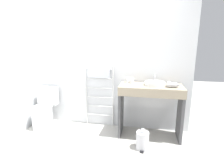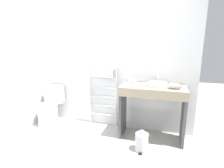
# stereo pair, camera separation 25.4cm
# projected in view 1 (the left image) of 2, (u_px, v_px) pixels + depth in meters

# --- Properties ---
(wall_back) EXTENTS (2.99, 0.12, 2.57)m
(wall_back) POSITION_uv_depth(u_px,v_px,m) (106.00, 57.00, 3.14)
(wall_back) COLOR silver
(wall_back) RESTS_ON ground_plane
(wall_side) EXTENTS (0.12, 2.00, 2.57)m
(wall_side) POSITION_uv_depth(u_px,v_px,m) (5.00, 59.00, 2.71)
(wall_side) COLOR silver
(wall_side) RESTS_ON ground_plane
(toilet) EXTENTS (0.38, 0.50, 0.74)m
(toilet) POSITION_uv_depth(u_px,v_px,m) (44.00, 112.00, 3.22)
(toilet) COLOR white
(toilet) RESTS_ON ground_plane
(towel_radiator) EXTENTS (0.54, 0.06, 1.12)m
(towel_radiator) POSITION_uv_depth(u_px,v_px,m) (99.00, 85.00, 3.16)
(towel_radiator) COLOR silver
(towel_radiator) RESTS_ON ground_plane
(vanity_counter) EXTENTS (0.99, 0.47, 0.88)m
(vanity_counter) POSITION_uv_depth(u_px,v_px,m) (150.00, 102.00, 2.81)
(vanity_counter) COLOR gray
(vanity_counter) RESTS_ON ground_plane
(sink_basin) EXTENTS (0.32, 0.32, 0.06)m
(sink_basin) POSITION_uv_depth(u_px,v_px,m) (155.00, 83.00, 2.76)
(sink_basin) COLOR white
(sink_basin) RESTS_ON vanity_counter
(faucet) EXTENTS (0.02, 0.10, 0.14)m
(faucet) POSITION_uv_depth(u_px,v_px,m) (155.00, 78.00, 2.91)
(faucet) COLOR silver
(faucet) RESTS_ON vanity_counter
(cup_near_wall) EXTENTS (0.06, 0.06, 0.09)m
(cup_near_wall) POSITION_uv_depth(u_px,v_px,m) (128.00, 80.00, 2.96)
(cup_near_wall) COLOR white
(cup_near_wall) RESTS_ON vanity_counter
(cup_near_edge) EXTENTS (0.06, 0.06, 0.09)m
(cup_near_edge) POSITION_uv_depth(u_px,v_px,m) (132.00, 81.00, 2.91)
(cup_near_edge) COLOR white
(cup_near_edge) RESTS_ON vanity_counter
(hair_dryer) EXTENTS (0.19, 0.16, 0.08)m
(hair_dryer) POSITION_uv_depth(u_px,v_px,m) (173.00, 85.00, 2.63)
(hair_dryer) COLOR #B7B7BC
(hair_dryer) RESTS_ON vanity_counter
(trash_bin) EXTENTS (0.19, 0.22, 0.32)m
(trash_bin) POSITION_uv_depth(u_px,v_px,m) (142.00, 140.00, 2.56)
(trash_bin) COLOR silver
(trash_bin) RESTS_ON ground_plane
(bath_mat) EXTENTS (0.56, 0.36, 0.01)m
(bath_mat) POSITION_uv_depth(u_px,v_px,m) (28.00, 143.00, 2.72)
(bath_mat) COLOR #B2BCCC
(bath_mat) RESTS_ON ground_plane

